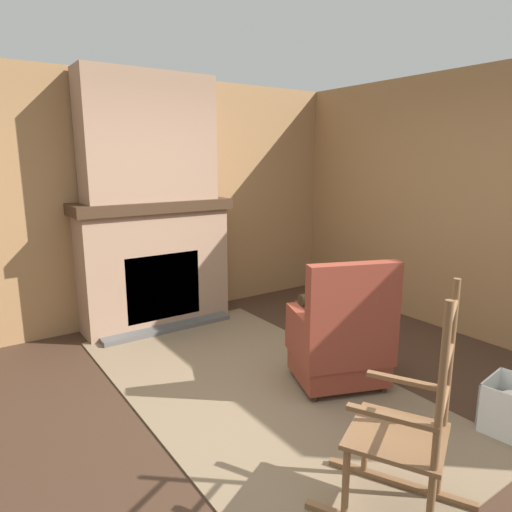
# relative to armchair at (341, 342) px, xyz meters

# --- Properties ---
(ground_plane) EXTENTS (14.00, 14.00, 0.00)m
(ground_plane) POSITION_rel_armchair_xyz_m (0.06, -0.63, -0.38)
(ground_plane) COLOR #3D281C
(wood_panel_wall_left) EXTENTS (0.06, 5.53, 2.65)m
(wood_panel_wall_left) POSITION_rel_armchair_xyz_m (-2.44, -0.63, 0.94)
(wood_panel_wall_left) COLOR #9E7247
(wood_panel_wall_left) RESTS_ON ground
(wood_panel_wall_back) EXTENTS (5.53, 0.09, 2.65)m
(wood_panel_wall_back) POSITION_rel_armchair_xyz_m (0.09, 1.86, 0.94)
(wood_panel_wall_back) COLOR #9E7247
(wood_panel_wall_back) RESTS_ON ground
(fireplace_hearth) EXTENTS (0.66, 1.66, 1.35)m
(fireplace_hearth) POSITION_rel_armchair_xyz_m (-2.17, -0.63, 0.29)
(fireplace_hearth) COLOR #9E7A60
(fireplace_hearth) RESTS_ON ground
(chimney_breast) EXTENTS (0.40, 1.37, 1.28)m
(chimney_breast) POSITION_rel_armchair_xyz_m (-2.18, -0.63, 1.61)
(chimney_breast) COLOR #9E7A60
(chimney_breast) RESTS_ON fireplace_hearth
(area_rug) EXTENTS (3.40, 1.85, 0.01)m
(area_rug) POSITION_rel_armchair_xyz_m (-0.35, -0.55, -0.37)
(area_rug) COLOR #7A664C
(area_rug) RESTS_ON ground
(armchair) EXTENTS (0.80, 0.87, 1.05)m
(armchair) POSITION_rel_armchair_xyz_m (0.00, 0.00, 0.00)
(armchair) COLOR brown
(armchair) RESTS_ON ground
(rocking_chair) EXTENTS (0.91, 0.75, 1.22)m
(rocking_chair) POSITION_rel_armchair_xyz_m (1.14, -0.71, 0.04)
(rocking_chair) COLOR brown
(rocking_chair) RESTS_ON ground
(firewood_stack) EXTENTS (0.52, 0.46, 0.27)m
(firewood_stack) POSITION_rel_armchair_xyz_m (-1.38, 0.97, -0.28)
(firewood_stack) COLOR brown
(firewood_stack) RESTS_ON ground
(oil_lamp_vase) EXTENTS (0.11, 0.11, 0.27)m
(oil_lamp_vase) POSITION_rel_armchair_xyz_m (-2.23, -0.87, 1.07)
(oil_lamp_vase) COLOR silver
(oil_lamp_vase) RESTS_ON fireplace_hearth
(storage_case) EXTENTS (0.16, 0.22, 0.13)m
(storage_case) POSITION_rel_armchair_xyz_m (-2.23, -0.40, 1.04)
(storage_case) COLOR gray
(storage_case) RESTS_ON fireplace_hearth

